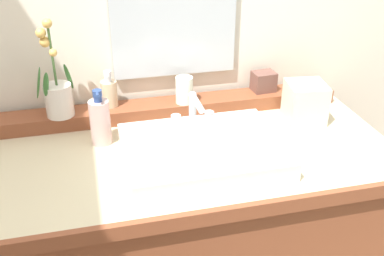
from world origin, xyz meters
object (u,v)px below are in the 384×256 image
at_px(tumbler_cup, 184,90).
at_px(lotion_bottle, 100,121).
at_px(sink_basin, 203,154).
at_px(soap_dispenser, 109,92).
at_px(trinket_box, 264,81).
at_px(tissue_box, 305,102).
at_px(potted_plant, 57,92).

distance_m(tumbler_cup, lotion_bottle, 0.33).
relative_size(sink_basin, tumbler_cup, 4.94).
bearing_deg(sink_basin, tumbler_cup, 87.67).
distance_m(soap_dispenser, tumbler_cup, 0.26).
bearing_deg(trinket_box, soap_dispenser, 175.00).
bearing_deg(lotion_bottle, trinket_box, 14.82).
xyz_separation_m(sink_basin, soap_dispenser, (-0.25, 0.35, 0.08)).
bearing_deg(soap_dispenser, tissue_box, -14.57).
bearing_deg(lotion_bottle, soap_dispenser, 75.20).
height_order(sink_basin, tissue_box, sink_basin).
bearing_deg(lotion_bottle, sink_basin, -32.56).
relative_size(sink_basin, soap_dispenser, 3.67).
bearing_deg(trinket_box, potted_plant, 177.73).
bearing_deg(tissue_box, potted_plant, 170.64).
bearing_deg(soap_dispenser, sink_basin, -54.82).
height_order(soap_dispenser, tumbler_cup, soap_dispenser).
xyz_separation_m(trinket_box, tissue_box, (0.09, -0.17, -0.02)).
relative_size(potted_plant, tissue_box, 2.40).
xyz_separation_m(potted_plant, lotion_bottle, (0.13, -0.13, -0.06)).
distance_m(sink_basin, lotion_bottle, 0.35).
bearing_deg(tumbler_cup, tissue_box, -18.82).
distance_m(sink_basin, tumbler_cup, 0.33).
relative_size(sink_basin, trinket_box, 5.77).
distance_m(potted_plant, tissue_box, 0.85).
bearing_deg(sink_basin, trinket_box, 46.98).
xyz_separation_m(potted_plant, tumbler_cup, (0.43, -0.00, -0.04)).
height_order(potted_plant, soap_dispenser, potted_plant).
relative_size(sink_basin, potted_plant, 1.43).
distance_m(trinket_box, lotion_bottle, 0.64).
xyz_separation_m(potted_plant, soap_dispenser, (0.17, 0.03, -0.03)).
xyz_separation_m(sink_basin, lotion_bottle, (-0.29, 0.19, 0.05)).
xyz_separation_m(tumbler_cup, lotion_bottle, (-0.30, -0.13, -0.02)).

